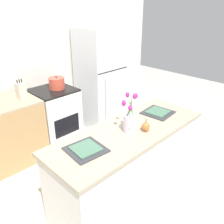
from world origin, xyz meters
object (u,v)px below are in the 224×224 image
(refrigerator, at_px, (100,78))
(plate_setting_right, at_px, (158,112))
(flower_vase, at_px, (130,120))
(cooking_pot, at_px, (57,83))
(plate_setting_left, at_px, (86,149))
(pear_figurine, at_px, (146,126))
(knife_block, at_px, (21,91))
(stove_range, at_px, (56,116))

(refrigerator, relative_size, plate_setting_right, 5.00)
(flower_vase, distance_m, cooking_pot, 1.62)
(refrigerator, bearing_deg, plate_setting_left, -135.43)
(pear_figurine, height_order, cooking_pot, cooking_pot)
(plate_setting_left, relative_size, knife_block, 1.27)
(stove_range, height_order, plate_setting_left, plate_setting_left)
(knife_block, bearing_deg, pear_figurine, -73.75)
(refrigerator, relative_size, cooking_pot, 7.26)
(refrigerator, distance_m, pear_figurine, 1.97)
(stove_range, bearing_deg, pear_figurine, -89.85)
(plate_setting_right, bearing_deg, pear_figurine, -160.20)
(flower_vase, distance_m, plate_setting_right, 0.57)
(knife_block, bearing_deg, stove_range, 3.89)
(stove_range, height_order, knife_block, knife_block)
(refrigerator, height_order, flower_vase, refrigerator)
(flower_vase, distance_m, knife_block, 1.62)
(plate_setting_right, relative_size, knife_block, 1.27)
(cooking_pot, bearing_deg, plate_setting_right, -76.71)
(flower_vase, relative_size, knife_block, 1.55)
(cooking_pot, bearing_deg, flower_vase, -96.80)
(flower_vase, xyz_separation_m, knife_block, (-0.37, 1.58, -0.01))
(stove_range, height_order, cooking_pot, cooking_pot)
(flower_vase, bearing_deg, knife_block, 103.21)
(flower_vase, bearing_deg, plate_setting_right, 4.84)
(cooking_pot, distance_m, knife_block, 0.56)
(pear_figurine, height_order, knife_block, knife_block)
(plate_setting_left, bearing_deg, pear_figurine, -13.69)
(refrigerator, xyz_separation_m, plate_setting_right, (-0.51, -1.57, 0.04))
(refrigerator, height_order, cooking_pot, refrigerator)
(stove_range, xyz_separation_m, refrigerator, (0.95, 0.00, 0.41))
(refrigerator, xyz_separation_m, plate_setting_left, (-1.59, -1.57, 0.04))
(stove_range, xyz_separation_m, pear_figurine, (0.00, -1.72, 0.49))
(stove_range, bearing_deg, flower_vase, -94.16)
(flower_vase, xyz_separation_m, pear_figurine, (0.12, -0.11, -0.07))
(plate_setting_right, xyz_separation_m, knife_block, (-0.93, 1.53, 0.11))
(flower_vase, distance_m, plate_setting_left, 0.54)
(knife_block, bearing_deg, plate_setting_right, -58.76)
(plate_setting_right, height_order, knife_block, knife_block)
(stove_range, height_order, refrigerator, refrigerator)
(refrigerator, relative_size, knife_block, 6.34)
(flower_vase, height_order, knife_block, flower_vase)
(refrigerator, relative_size, flower_vase, 4.09)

